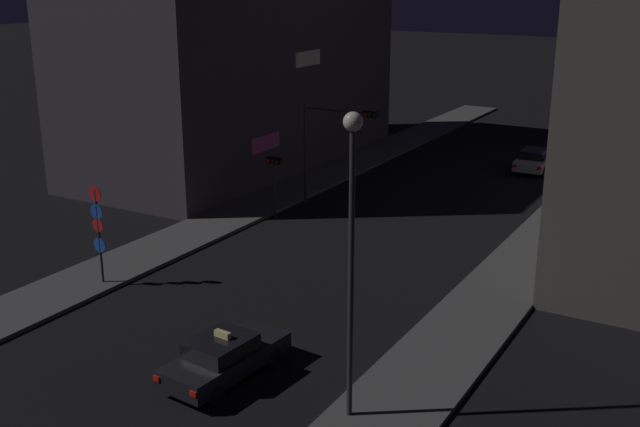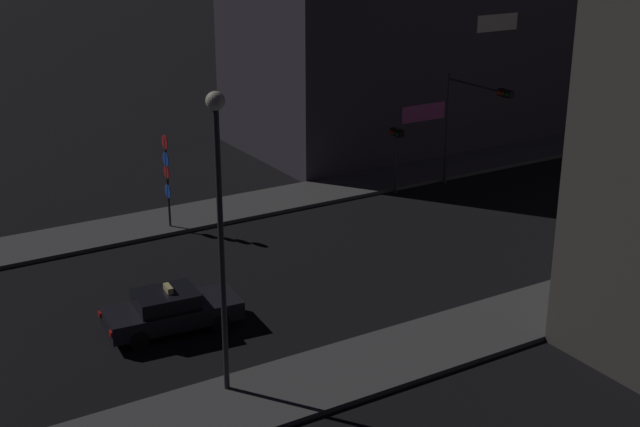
% 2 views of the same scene
% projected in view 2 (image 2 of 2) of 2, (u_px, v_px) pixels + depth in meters
% --- Properties ---
extents(sidewalk_left, '(3.15, 64.16, 0.16)m').
position_uv_depth(sidewalk_left, '(463.00, 165.00, 46.66)').
color(sidewalk_left, '#4C4C4C').
rests_on(sidewalk_left, ground_plane).
extents(building_facade_left, '(10.35, 23.89, 15.58)m').
position_uv_depth(building_facade_left, '(438.00, 2.00, 50.99)').
color(building_facade_left, '#3D3842').
rests_on(building_facade_left, ground_plane).
extents(taxi, '(2.18, 4.59, 1.62)m').
position_uv_depth(taxi, '(171.00, 310.00, 28.70)').
color(taxi, black).
rests_on(taxi, ground_plane).
extents(traffic_light_overhead, '(4.40, 0.42, 5.53)m').
position_uv_depth(traffic_light_overhead, '(470.00, 112.00, 41.23)').
color(traffic_light_overhead, '#2D2D33').
rests_on(traffic_light_overhead, ground_plane).
extents(traffic_light_left_kerb, '(0.80, 0.42, 3.27)m').
position_uv_depth(traffic_light_left_kerb, '(396.00, 146.00, 41.61)').
color(traffic_light_left_kerb, '#2D2D33').
rests_on(traffic_light_left_kerb, ground_plane).
extents(sign_pole_left, '(0.64, 0.10, 4.05)m').
position_uv_depth(sign_pole_left, '(167.00, 174.00, 36.88)').
color(sign_pole_left, '#2D2D33').
rests_on(sign_pole_left, sidewalk_left).
extents(street_lamp_near_block, '(0.51, 0.51, 8.68)m').
position_uv_depth(street_lamp_near_block, '(219.00, 199.00, 23.27)').
color(street_lamp_near_block, '#2D2D33').
rests_on(street_lamp_near_block, sidewalk_right).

